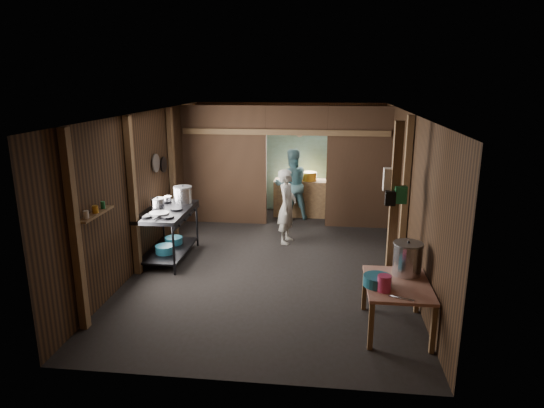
# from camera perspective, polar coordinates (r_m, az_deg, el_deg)

# --- Properties ---
(floor) EXTENTS (4.50, 7.00, 0.00)m
(floor) POSITION_cam_1_polar(r_m,az_deg,el_deg) (8.48, 0.16, -6.85)
(floor) COLOR black
(floor) RESTS_ON ground
(ceiling) EXTENTS (4.50, 7.00, 0.00)m
(ceiling) POSITION_cam_1_polar(r_m,az_deg,el_deg) (7.90, 0.17, 10.96)
(ceiling) COLOR #4F4945
(ceiling) RESTS_ON ground
(wall_back) EXTENTS (4.50, 0.00, 2.60)m
(wall_back) POSITION_cam_1_polar(r_m,az_deg,el_deg) (11.51, 2.11, 5.69)
(wall_back) COLOR #432916
(wall_back) RESTS_ON ground
(wall_front) EXTENTS (4.50, 0.00, 2.60)m
(wall_front) POSITION_cam_1_polar(r_m,az_deg,el_deg) (4.79, -4.56, -7.83)
(wall_front) COLOR #432916
(wall_front) RESTS_ON ground
(wall_left) EXTENTS (0.00, 7.00, 2.60)m
(wall_left) POSITION_cam_1_polar(r_m,az_deg,el_deg) (8.63, -14.87, 2.06)
(wall_left) COLOR #432916
(wall_left) RESTS_ON ground
(wall_right) EXTENTS (0.00, 7.00, 2.60)m
(wall_right) POSITION_cam_1_polar(r_m,az_deg,el_deg) (8.16, 16.07, 1.25)
(wall_right) COLOR #432916
(wall_right) RESTS_ON ground
(partition_left) EXTENTS (1.85, 0.10, 2.60)m
(partition_left) POSITION_cam_1_polar(r_m,az_deg,el_deg) (10.43, -5.75, 4.66)
(partition_left) COLOR brown
(partition_left) RESTS_ON floor
(partition_right) EXTENTS (1.35, 0.10, 2.60)m
(partition_right) POSITION_cam_1_polar(r_m,az_deg,el_deg) (10.22, 10.39, 4.28)
(partition_right) COLOR brown
(partition_right) RESTS_ON floor
(partition_header) EXTENTS (1.30, 0.10, 0.60)m
(partition_header) POSITION_cam_1_polar(r_m,az_deg,el_deg) (10.08, 3.02, 10.09)
(partition_header) COLOR brown
(partition_header) RESTS_ON wall_back
(turquoise_panel) EXTENTS (4.40, 0.06, 2.50)m
(turquoise_panel) POSITION_cam_1_polar(r_m,az_deg,el_deg) (11.46, 2.09, 5.40)
(turquoise_panel) COLOR #88C6C8
(turquoise_panel) RESTS_ON wall_back
(back_counter) EXTENTS (1.20, 0.50, 0.85)m
(back_counter) POSITION_cam_1_polar(r_m,az_deg,el_deg) (11.13, 3.39, 0.75)
(back_counter) COLOR olive
(back_counter) RESTS_ON floor
(wall_clock) EXTENTS (0.20, 0.03, 0.20)m
(wall_clock) POSITION_cam_1_polar(r_m,az_deg,el_deg) (11.31, 3.38, 8.58)
(wall_clock) COLOR silver
(wall_clock) RESTS_ON wall_back
(post_left_a) EXTENTS (0.10, 0.12, 2.60)m
(post_left_a) POSITION_cam_1_polar(r_m,az_deg,el_deg) (6.33, -22.70, -3.24)
(post_left_a) COLOR olive
(post_left_a) RESTS_ON floor
(post_left_b) EXTENTS (0.10, 0.12, 2.60)m
(post_left_b) POSITION_cam_1_polar(r_m,az_deg,el_deg) (7.88, -16.47, 0.75)
(post_left_b) COLOR olive
(post_left_b) RESTS_ON floor
(post_left_c) EXTENTS (0.10, 0.12, 2.60)m
(post_left_c) POSITION_cam_1_polar(r_m,az_deg,el_deg) (9.71, -11.95, 3.64)
(post_left_c) COLOR olive
(post_left_c) RESTS_ON floor
(post_right) EXTENTS (0.10, 0.12, 2.60)m
(post_right) POSITION_cam_1_polar(r_m,az_deg,el_deg) (7.96, 15.80, 0.93)
(post_right) COLOR olive
(post_right) RESTS_ON floor
(post_free) EXTENTS (0.12, 0.12, 2.60)m
(post_free) POSITION_cam_1_polar(r_m,az_deg,el_deg) (6.85, 14.47, -1.20)
(post_free) COLOR olive
(post_free) RESTS_ON floor
(cross_beam) EXTENTS (4.40, 0.12, 0.12)m
(cross_beam) POSITION_cam_1_polar(r_m,az_deg,el_deg) (10.08, 1.54, 8.68)
(cross_beam) COLOR olive
(cross_beam) RESTS_ON wall_left
(pan_lid_big) EXTENTS (0.03, 0.34, 0.34)m
(pan_lid_big) POSITION_cam_1_polar(r_m,az_deg,el_deg) (8.91, -13.85, 4.83)
(pan_lid_big) COLOR gray
(pan_lid_big) RESTS_ON wall_left
(pan_lid_small) EXTENTS (0.03, 0.30, 0.30)m
(pan_lid_small) POSITION_cam_1_polar(r_m,az_deg,el_deg) (9.30, -12.97, 4.66)
(pan_lid_small) COLOR black
(pan_lid_small) RESTS_ON wall_left
(wall_shelf) EXTENTS (0.14, 0.80, 0.03)m
(wall_shelf) POSITION_cam_1_polar(r_m,az_deg,el_deg) (6.71, -20.53, -1.14)
(wall_shelf) COLOR olive
(wall_shelf) RESTS_ON wall_left
(jar_white) EXTENTS (0.07, 0.07, 0.10)m
(jar_white) POSITION_cam_1_polar(r_m,az_deg,el_deg) (6.48, -21.56, -1.19)
(jar_white) COLOR silver
(jar_white) RESTS_ON wall_shelf
(jar_yellow) EXTENTS (0.08, 0.08, 0.10)m
(jar_yellow) POSITION_cam_1_polar(r_m,az_deg,el_deg) (6.69, -20.58, -0.61)
(jar_yellow) COLOR orange
(jar_yellow) RESTS_ON wall_shelf
(jar_green) EXTENTS (0.06, 0.06, 0.10)m
(jar_green) POSITION_cam_1_polar(r_m,az_deg,el_deg) (6.88, -19.77, -0.12)
(jar_green) COLOR #1F7C44
(jar_green) RESTS_ON wall_shelf
(bag_white) EXTENTS (0.22, 0.15, 0.32)m
(bag_white) POSITION_cam_1_polar(r_m,az_deg,el_deg) (6.81, 14.23, 2.88)
(bag_white) COLOR silver
(bag_white) RESTS_ON post_free
(bag_green) EXTENTS (0.16, 0.12, 0.24)m
(bag_green) POSITION_cam_1_polar(r_m,az_deg,el_deg) (6.73, 15.29, 1.10)
(bag_green) COLOR #1F7C44
(bag_green) RESTS_ON post_free
(bag_black) EXTENTS (0.14, 0.10, 0.20)m
(bag_black) POSITION_cam_1_polar(r_m,az_deg,el_deg) (6.70, 14.10, 0.68)
(bag_black) COLOR black
(bag_black) RESTS_ON post_free
(gas_range) EXTENTS (0.80, 1.55, 0.91)m
(gas_range) POSITION_cam_1_polar(r_m,az_deg,el_deg) (8.63, -12.46, -3.61)
(gas_range) COLOR black
(gas_range) RESTS_ON floor
(prep_table) EXTENTS (0.80, 1.10, 0.65)m
(prep_table) POSITION_cam_1_polar(r_m,az_deg,el_deg) (6.38, 14.76, -11.87)
(prep_table) COLOR tan
(prep_table) RESTS_ON floor
(stove_pot_large) EXTENTS (0.38, 0.38, 0.34)m
(stove_pot_large) POSITION_cam_1_polar(r_m,az_deg,el_deg) (8.82, -10.70, 1.01)
(stove_pot_large) COLOR #B7B7BE
(stove_pot_large) RESTS_ON gas_range
(stove_pot_med) EXTENTS (0.28, 0.28, 0.21)m
(stove_pot_med) POSITION_cam_1_polar(r_m,az_deg,el_deg) (8.57, -13.64, -0.00)
(stove_pot_med) COLOR #B7B7BE
(stove_pot_med) RESTS_ON gas_range
(stove_saucepan) EXTENTS (0.22, 0.22, 0.11)m
(stove_saucepan) POSITION_cam_1_polar(r_m,az_deg,el_deg) (9.01, -12.60, 0.58)
(stove_saucepan) COLOR #B7B7BE
(stove_saucepan) RESTS_ON gas_range
(frying_pan) EXTENTS (0.40, 0.59, 0.08)m
(frying_pan) POSITION_cam_1_polar(r_m,az_deg,el_deg) (8.15, -13.47, -1.18)
(frying_pan) COLOR gray
(frying_pan) RESTS_ON gas_range
(blue_tub_front) EXTENTS (0.34, 0.34, 0.14)m
(blue_tub_front) POSITION_cam_1_polar(r_m,az_deg,el_deg) (8.52, -12.80, -5.36)
(blue_tub_front) COLOR #236D87
(blue_tub_front) RESTS_ON gas_range
(blue_tub_back) EXTENTS (0.32, 0.32, 0.13)m
(blue_tub_back) POSITION_cam_1_polar(r_m,az_deg,el_deg) (8.95, -11.80, -4.34)
(blue_tub_back) COLOR #236D87
(blue_tub_back) RESTS_ON gas_range
(stock_pot) EXTENTS (0.50, 0.50, 0.46)m
(stock_pot) POSITION_cam_1_polar(r_m,az_deg,el_deg) (6.46, 16.04, -6.44)
(stock_pot) COLOR #B7B7BE
(stock_pot) RESTS_ON prep_table
(wash_basin) EXTENTS (0.40, 0.40, 0.13)m
(wash_basin) POSITION_cam_1_polar(r_m,az_deg,el_deg) (6.09, 12.60, -9.03)
(wash_basin) COLOR #236D87
(wash_basin) RESTS_ON prep_table
(pink_bucket) EXTENTS (0.19, 0.19, 0.20)m
(pink_bucket) POSITION_cam_1_polar(r_m,az_deg,el_deg) (5.94, 13.41, -9.31)
(pink_bucket) COLOR #D5396B
(pink_bucket) RESTS_ON prep_table
(knife) EXTENTS (0.29, 0.14, 0.01)m
(knife) POSITION_cam_1_polar(r_m,az_deg,el_deg) (5.84, 15.38, -10.91)
(knife) COLOR #B7B7BE
(knife) RESTS_ON prep_table
(yellow_tub) EXTENTS (0.36, 0.36, 0.20)m
(yellow_tub) POSITION_cam_1_polar(r_m,az_deg,el_deg) (11.01, 4.50, 3.37)
(yellow_tub) COLOR orange
(yellow_tub) RESTS_ON back_counter
(red_cup) EXTENTS (0.12, 0.12, 0.14)m
(red_cup) POSITION_cam_1_polar(r_m,az_deg,el_deg) (11.03, 2.27, 3.28)
(red_cup) COLOR #A52E2F
(red_cup) RESTS_ON back_counter
(cook) EXTENTS (0.44, 0.59, 1.47)m
(cook) POSITION_cam_1_polar(r_m,az_deg,el_deg) (9.19, 1.83, -0.29)
(cook) COLOR beige
(cook) RESTS_ON floor
(worker_back) EXTENTS (0.95, 0.85, 1.63)m
(worker_back) POSITION_cam_1_polar(r_m,az_deg,el_deg) (10.74, 2.37, 2.37)
(worker_back) COLOR slate
(worker_back) RESTS_ON floor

